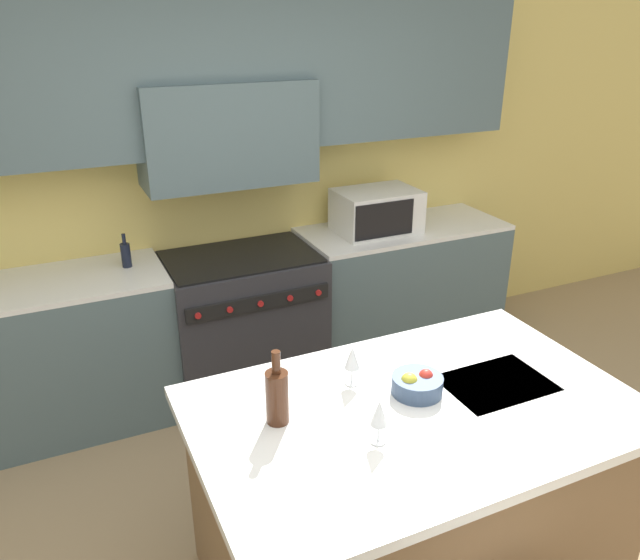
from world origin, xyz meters
The scene contains 10 objects.
back_cabinetry centered at (0.00, 2.21, 1.61)m, with size 10.00×0.46×2.70m.
back_counter centered at (0.00, 1.97, 0.47)m, with size 3.85×0.62×0.93m.
range_stove centered at (0.00, 1.95, 0.46)m, with size 0.96×0.70×0.92m.
microwave centered at (0.98, 1.97, 1.08)m, with size 0.54×0.39×0.29m.
kitchen_island centered at (0.14, 0.15, 0.45)m, with size 1.74×1.09×0.90m.
wine_bottle centered at (-0.39, 0.28, 1.02)m, with size 0.09×0.09×0.30m.
wine_glass_near centered at (-0.11, 0.02, 1.02)m, with size 0.06×0.06×0.18m.
wine_glass_far centered at (-0.02, 0.39, 1.02)m, with size 0.06×0.06×0.18m.
fruit_bowl centered at (0.18, 0.22, 0.94)m, with size 0.21×0.21×0.10m.
oil_bottle_on_counter centered at (-0.67, 2.02, 1.01)m, with size 0.06×0.06×0.20m.
Camera 1 is at (-1.06, -1.54, 2.32)m, focal length 35.00 mm.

